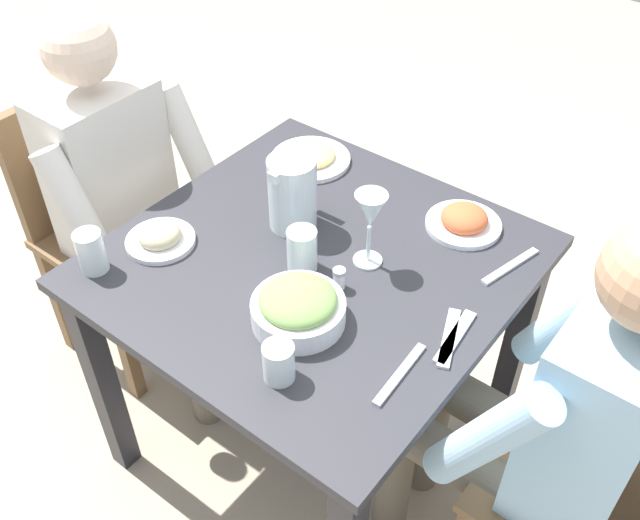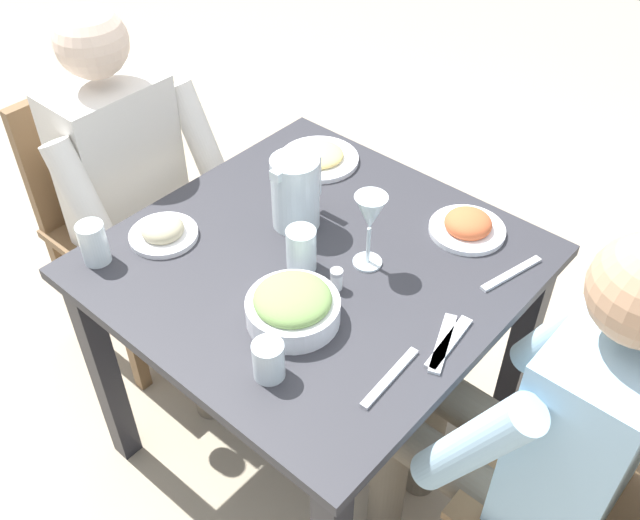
% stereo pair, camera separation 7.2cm
% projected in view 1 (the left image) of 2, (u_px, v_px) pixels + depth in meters
% --- Properties ---
extents(ground_plane, '(8.00, 8.00, 0.00)m').
position_uv_depth(ground_plane, '(316.00, 438.00, 2.20)').
color(ground_plane, tan).
extents(dining_table, '(0.92, 0.92, 0.75)m').
position_uv_depth(dining_table, '(315.00, 294.00, 1.78)').
color(dining_table, '#2D2D33').
rests_on(dining_table, ground_plane).
extents(chair_near, '(0.40, 0.40, 0.90)m').
position_uv_depth(chair_near, '(622.00, 503.00, 1.48)').
color(chair_near, brown).
rests_on(chair_near, ground_plane).
extents(chair_far, '(0.40, 0.40, 0.90)m').
position_uv_depth(chair_far, '(99.00, 215.00, 2.21)').
color(chair_far, brown).
rests_on(chair_far, ground_plane).
extents(diner_near, '(0.48, 0.53, 1.19)m').
position_uv_depth(diner_near, '(546.00, 411.00, 1.48)').
color(diner_near, '#9EC6E0').
rests_on(diner_near, ground_plane).
extents(diner_far, '(0.48, 0.53, 1.19)m').
position_uv_depth(diner_far, '(134.00, 202.00, 2.01)').
color(diner_far, silver).
rests_on(diner_far, ground_plane).
extents(water_pitcher, '(0.16, 0.12, 0.19)m').
position_uv_depth(water_pitcher, '(293.00, 193.00, 1.73)').
color(water_pitcher, silver).
rests_on(water_pitcher, dining_table).
extents(salad_bowl, '(0.21, 0.21, 0.09)m').
position_uv_depth(salad_bowl, '(298.00, 307.00, 1.52)').
color(salad_bowl, white).
rests_on(salad_bowl, dining_table).
extents(plate_fries, '(0.22, 0.22, 0.04)m').
position_uv_depth(plate_fries, '(311.00, 157.00, 1.99)').
color(plate_fries, white).
rests_on(plate_fries, dining_table).
extents(plate_beans, '(0.17, 0.17, 0.06)m').
position_uv_depth(plate_beans, '(160.00, 237.00, 1.73)').
color(plate_beans, white).
rests_on(plate_beans, dining_table).
extents(plate_rice_curry, '(0.19, 0.19, 0.06)m').
position_uv_depth(plate_rice_curry, '(464.00, 221.00, 1.77)').
color(plate_rice_curry, white).
rests_on(plate_rice_curry, dining_table).
extents(water_glass_far_right, '(0.07, 0.07, 0.09)m').
position_uv_depth(water_glass_far_right, '(279.00, 362.00, 1.40)').
color(water_glass_far_right, silver).
rests_on(water_glass_far_right, dining_table).
extents(water_glass_by_pitcher, '(0.07, 0.07, 0.11)m').
position_uv_depth(water_glass_by_pitcher, '(91.00, 252.00, 1.63)').
color(water_glass_by_pitcher, silver).
rests_on(water_glass_by_pitcher, dining_table).
extents(water_glass_near_right, '(0.07, 0.07, 0.11)m').
position_uv_depth(water_glass_near_right, '(302.00, 250.00, 1.64)').
color(water_glass_near_right, silver).
rests_on(water_glass_near_right, dining_table).
extents(wine_glass, '(0.08, 0.08, 0.20)m').
position_uv_depth(wine_glass, '(370.00, 215.00, 1.59)').
color(wine_glass, silver).
rests_on(wine_glass, dining_table).
extents(salt_shaker, '(0.03, 0.03, 0.05)m').
position_uv_depth(salt_shaker, '(339.00, 278.00, 1.60)').
color(salt_shaker, white).
rests_on(salt_shaker, dining_table).
extents(fork_near, '(0.17, 0.04, 0.01)m').
position_uv_depth(fork_near, '(455.00, 337.00, 1.50)').
color(fork_near, silver).
rests_on(fork_near, dining_table).
extents(knife_near, '(0.18, 0.06, 0.01)m').
position_uv_depth(knife_near, '(510.00, 266.00, 1.67)').
color(knife_near, silver).
rests_on(knife_near, dining_table).
extents(fork_far, '(0.17, 0.09, 0.01)m').
position_uv_depth(fork_far, '(449.00, 338.00, 1.50)').
color(fork_far, silver).
rests_on(fork_far, dining_table).
extents(knife_far, '(0.19, 0.03, 0.01)m').
position_uv_depth(knife_far, '(400.00, 374.00, 1.43)').
color(knife_far, silver).
rests_on(knife_far, dining_table).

